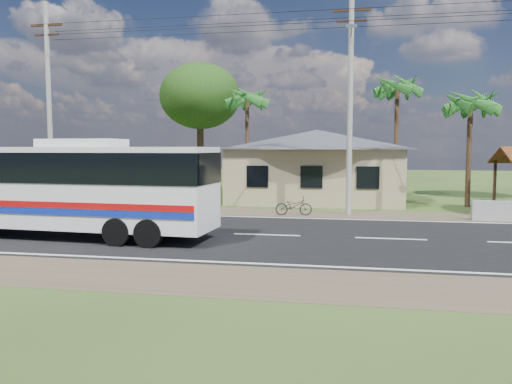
% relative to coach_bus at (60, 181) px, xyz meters
% --- Properties ---
extents(ground, '(120.00, 120.00, 0.00)m').
position_rel_coach_bus_xyz_m(ground, '(7.36, 1.71, -2.05)').
color(ground, '#2A4117').
rests_on(ground, ground).
extents(road, '(120.00, 16.00, 0.03)m').
position_rel_coach_bus_xyz_m(road, '(7.36, 1.71, -2.04)').
color(road, black).
rests_on(road, ground).
extents(house, '(12.40, 10.00, 5.00)m').
position_rel_coach_bus_xyz_m(house, '(8.36, 14.70, 0.59)').
color(house, tan).
rests_on(house, ground).
extents(utility_poles, '(32.80, 2.22, 11.00)m').
position_rel_coach_bus_xyz_m(utility_poles, '(10.03, 8.19, 3.72)').
color(utility_poles, '#9E9E99').
rests_on(utility_poles, ground).
extents(palm_near, '(2.80, 2.80, 6.70)m').
position_rel_coach_bus_xyz_m(palm_near, '(16.86, 12.71, 3.66)').
color(palm_near, '#47301E').
rests_on(palm_near, ground).
extents(palm_mid, '(2.80, 2.80, 8.20)m').
position_rel_coach_bus_xyz_m(palm_mid, '(13.36, 17.21, 5.11)').
color(palm_mid, '#47301E').
rests_on(palm_mid, ground).
extents(palm_far, '(2.80, 2.80, 7.70)m').
position_rel_coach_bus_xyz_m(palm_far, '(3.36, 17.71, 4.63)').
color(palm_far, '#47301E').
rests_on(palm_far, ground).
extents(tree_behind_house, '(6.00, 6.00, 9.61)m').
position_rel_coach_bus_xyz_m(tree_behind_house, '(-0.64, 19.71, 5.07)').
color(tree_behind_house, '#47301E').
rests_on(tree_behind_house, ground).
extents(coach_bus, '(11.67, 3.13, 3.58)m').
position_rel_coach_bus_xyz_m(coach_bus, '(0.00, 0.00, 0.00)').
color(coach_bus, silver).
rests_on(coach_bus, ground).
extents(motorcycle, '(1.83, 0.82, 0.93)m').
position_rel_coach_bus_xyz_m(motorcycle, '(7.74, 7.47, -1.58)').
color(motorcycle, black).
rests_on(motorcycle, ground).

